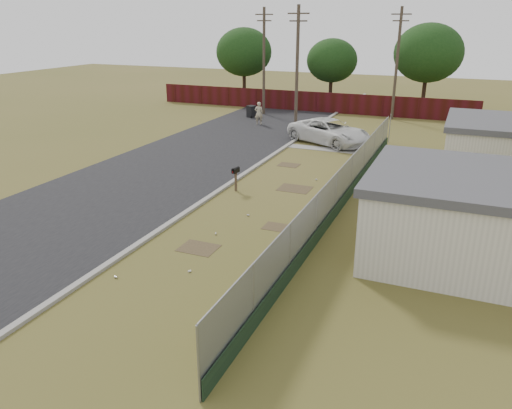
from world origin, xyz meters
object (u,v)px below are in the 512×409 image
at_px(pickup_truck, 330,131).
at_px(pedestrian, 259,113).
at_px(mailbox, 236,172).
at_px(fire_hydrant, 219,338).
at_px(trash_bin, 251,111).

xyz_separation_m(pickup_truck, pedestrian, (-6.95, 4.22, 0.08)).
bearing_deg(mailbox, pickup_truck, 81.91).
distance_m(mailbox, pickup_truck, 11.78).
height_order(fire_hydrant, pickup_truck, pickup_truck).
bearing_deg(pedestrian, mailbox, 90.09).
distance_m(mailbox, trash_bin, 19.87).
bearing_deg(mailbox, trash_bin, 110.97).
bearing_deg(fire_hydrant, pickup_truck, 98.09).
relative_size(mailbox, pedestrian, 0.67).
bearing_deg(trash_bin, fire_hydrant, -68.27).
relative_size(fire_hydrant, trash_bin, 0.91).
bearing_deg(pedestrian, trash_bin, -74.13).
xyz_separation_m(fire_hydrant, pickup_truck, (-3.34, 23.48, 0.40)).
bearing_deg(pedestrian, pickup_truck, 130.41).
bearing_deg(pickup_truck, trash_bin, 77.60).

